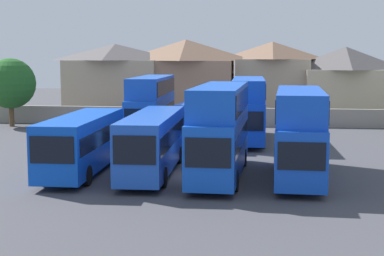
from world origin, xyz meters
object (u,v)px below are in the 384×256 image
(bus_4, at_px, (299,129))
(house_terrace_right, at_px, (272,78))
(tree_left_of_lot, at_px, (10,83))
(bus_2, at_px, (153,140))
(bus_7, at_px, (248,106))
(house_terrace_centre, at_px, (186,77))
(house_terrace_left, at_px, (116,79))
(bus_5, at_px, (152,104))
(bus_6, at_px, (204,117))
(house_terrace_far_right, at_px, (345,81))
(bus_1, at_px, (83,140))
(bus_3, at_px, (220,126))

(bus_4, relative_size, house_terrace_right, 1.23)
(tree_left_of_lot, bearing_deg, bus_2, -49.47)
(bus_7, distance_m, house_terrace_centre, 21.03)
(house_terrace_left, bearing_deg, bus_7, -50.17)
(bus_5, bearing_deg, bus_7, 83.76)
(bus_6, relative_size, house_terrace_far_right, 1.19)
(bus_6, xyz_separation_m, tree_left_of_lot, (-19.74, 7.29, 2.31))
(bus_4, xyz_separation_m, house_terrace_right, (-1.02, 35.35, 1.53))
(bus_1, bearing_deg, bus_7, 145.42)
(bus_3, xyz_separation_m, house_terrace_right, (3.41, 35.39, 1.41))
(bus_1, height_order, bus_3, bus_3)
(bus_7, relative_size, tree_left_of_lot, 1.72)
(house_terrace_left, bearing_deg, tree_left_of_lot, -122.30)
(bus_6, relative_size, house_terrace_right, 1.29)
(bus_6, bearing_deg, bus_1, -17.83)
(bus_7, distance_m, house_terrace_far_right, 22.85)
(house_terrace_centre, height_order, house_terrace_right, house_terrace_centre)
(bus_2, xyz_separation_m, bus_4, (8.39, -0.26, 0.80))
(house_terrace_left, distance_m, house_terrace_far_right, 26.26)
(house_terrace_left, height_order, house_terrace_centre, house_terrace_centre)
(bus_1, relative_size, tree_left_of_lot, 1.62)
(bus_3, xyz_separation_m, house_terrace_centre, (-6.44, 33.92, 1.54))
(house_terrace_left, distance_m, tree_left_of_lot, 14.02)
(house_terrace_right, bearing_deg, house_terrace_centre, -171.50)
(bus_2, height_order, house_terrace_centre, house_terrace_centre)
(house_terrace_centre, height_order, house_terrace_far_right, house_terrace_centre)
(house_terrace_far_right, bearing_deg, bus_1, -119.65)
(bus_7, bearing_deg, bus_1, -34.53)
(bus_3, distance_m, tree_left_of_lot, 30.94)
(house_terrace_centre, bearing_deg, house_terrace_left, -176.57)
(house_terrace_far_right, bearing_deg, bus_2, -114.27)
(bus_6, xyz_separation_m, bus_7, (3.63, 0.11, 0.96))
(bus_7, distance_m, house_terrace_left, 24.82)
(bus_1, height_order, house_terrace_right, house_terrace_right)
(house_terrace_left, bearing_deg, bus_3, -66.33)
(house_terrace_left, height_order, house_terrace_right, house_terrace_right)
(bus_5, bearing_deg, house_terrace_far_right, 135.04)
(bus_4, xyz_separation_m, house_terrace_centre, (-10.88, 33.88, 1.66))
(bus_6, height_order, tree_left_of_lot, tree_left_of_lot)
(bus_6, height_order, house_terrace_far_right, house_terrace_far_right)
(bus_1, relative_size, house_terrace_left, 0.98)
(bus_5, bearing_deg, bus_2, 9.37)
(bus_2, relative_size, bus_3, 1.00)
(bus_5, bearing_deg, bus_3, 22.74)
(bus_2, bearing_deg, bus_6, 172.21)
(bus_4, height_order, house_terrace_right, house_terrace_right)
(bus_7, xyz_separation_m, house_terrace_right, (2.19, 20.99, 1.48))
(bus_3, bearing_deg, tree_left_of_lot, -132.56)
(bus_6, bearing_deg, bus_7, 95.89)
(bus_5, relative_size, tree_left_of_lot, 1.75)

